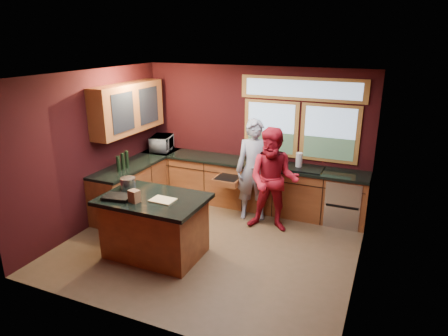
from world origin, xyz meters
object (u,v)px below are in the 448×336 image
Objects in this scene: island at (155,226)px; cutting_board at (163,200)px; person_grey at (254,170)px; stock_pot at (128,183)px; person_red at (273,180)px.

cutting_board reaches higher than island.
stock_pot is (-1.50, -1.69, 0.11)m from person_grey.
person_red is at bearing 35.11° from stock_pot.
stock_pot is at bearing 165.07° from cutting_board.
person_grey is at bearing 138.82° from person_red.
island is 2.12m from person_grey.
person_grey is 7.73× the size of stock_pot.
person_grey is 2.26m from stock_pot.
stock_pot reaches higher than cutting_board.
person_red is 2.39m from stock_pot.
island is 2.11m from person_red.
cutting_board is (0.20, -0.05, 0.48)m from island.
person_grey reaches higher than cutting_board.
island is 0.84× the size of person_grey.
person_grey is 2.03m from cutting_board.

